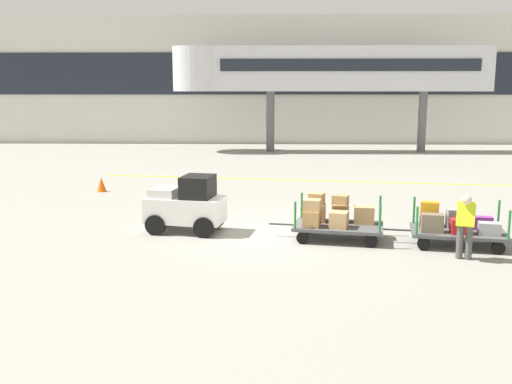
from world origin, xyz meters
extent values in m
plane|color=gray|center=(0.00, 0.00, 0.00)|extent=(120.00, 120.00, 0.00)
cube|color=yellow|center=(1.42, 9.02, 0.00)|extent=(17.42, 2.65, 0.01)
cube|color=beige|center=(0.00, 26.00, 4.33)|extent=(62.39, 2.40, 8.66)
cube|color=#1E232D|center=(0.00, 24.75, 4.76)|extent=(59.27, 0.12, 2.80)
cube|color=silver|center=(4.58, 20.00, 4.94)|extent=(16.64, 2.20, 2.60)
cylinder|color=silver|center=(-4.34, 20.00, 4.94)|extent=(3.00, 3.00, 2.60)
cube|color=#1E232D|center=(4.58, 18.86, 5.14)|extent=(14.97, 0.08, 0.70)
cylinder|color=#59595B|center=(0.00, 20.00, 1.82)|extent=(0.50, 0.50, 3.64)
cylinder|color=#59595B|center=(9.15, 20.00, 1.82)|extent=(0.50, 0.50, 3.64)
cube|color=white|center=(-2.34, 0.05, 0.63)|extent=(2.26, 1.46, 0.70)
cube|color=black|center=(-1.98, -0.01, 1.28)|extent=(0.97, 1.12, 0.60)
cube|color=silver|center=(-2.90, 0.16, 1.10)|extent=(0.86, 1.05, 0.24)
cylinder|color=black|center=(-2.91, 0.69, 0.28)|extent=(0.58, 0.28, 0.56)
cylinder|color=black|center=(-3.10, -0.34, 0.28)|extent=(0.58, 0.28, 0.56)
cylinder|color=black|center=(-1.57, 0.44, 0.28)|extent=(0.58, 0.28, 0.56)
cylinder|color=black|center=(-1.76, -0.58, 0.28)|extent=(0.58, 0.28, 0.56)
cube|color=#4C4C4F|center=(1.79, -0.71, 0.36)|extent=(2.51, 1.79, 0.08)
cylinder|color=#237033|center=(0.87, 0.12, 0.75)|extent=(0.06, 0.06, 0.70)
cylinder|color=#237033|center=(0.64, -1.15, 0.75)|extent=(0.06, 0.06, 0.70)
cylinder|color=#237033|center=(2.95, -0.26, 0.75)|extent=(0.06, 0.06, 0.70)
cylinder|color=#237033|center=(2.72, -1.53, 0.75)|extent=(0.06, 0.06, 0.70)
cylinder|color=black|center=(1.05, 0.04, 0.16)|extent=(0.33, 0.16, 0.32)
cylinder|color=black|center=(0.84, -1.13, 0.16)|extent=(0.33, 0.16, 0.32)
cylinder|color=black|center=(2.75, -0.28, 0.16)|extent=(0.33, 0.16, 0.32)
cylinder|color=black|center=(2.54, -1.45, 0.16)|extent=(0.33, 0.16, 0.32)
cylinder|color=#333333|center=(0.32, -0.43, 0.34)|extent=(0.70, 0.18, 0.05)
cube|color=tan|center=(1.24, -0.30, 0.63)|extent=(0.55, 0.54, 0.47)
cube|color=#A87F4C|center=(1.08, -0.91, 0.61)|extent=(0.52, 0.55, 0.42)
cube|color=olive|center=(1.87, -0.35, 0.64)|extent=(0.45, 0.52, 0.48)
cube|color=tan|center=(1.77, -0.99, 0.60)|extent=(0.56, 0.58, 0.41)
cube|color=tan|center=(2.49, -0.54, 0.63)|extent=(0.56, 0.48, 0.46)
cube|color=#A87F4C|center=(1.24, -0.30, 1.02)|extent=(0.48, 0.45, 0.30)
cube|color=tan|center=(1.08, -0.91, 0.97)|extent=(0.50, 0.44, 0.30)
cube|color=#9E7A4C|center=(1.87, -0.35, 1.00)|extent=(0.48, 0.42, 0.24)
cube|color=#4C4C4F|center=(4.74, -1.25, 0.36)|extent=(2.51, 1.79, 0.08)
cylinder|color=#237033|center=(3.82, -0.42, 0.75)|extent=(0.06, 0.06, 0.70)
cylinder|color=#237033|center=(3.59, -1.69, 0.75)|extent=(0.06, 0.06, 0.70)
cylinder|color=#237033|center=(5.90, -0.80, 0.75)|extent=(0.06, 0.06, 0.70)
cylinder|color=#237033|center=(5.67, -2.07, 0.75)|extent=(0.06, 0.06, 0.70)
cylinder|color=black|center=(4.00, -0.51, 0.16)|extent=(0.33, 0.16, 0.32)
cylinder|color=black|center=(3.79, -1.68, 0.16)|extent=(0.33, 0.16, 0.32)
cylinder|color=black|center=(5.70, -0.82, 0.16)|extent=(0.33, 0.16, 0.32)
cylinder|color=black|center=(5.49, -1.99, 0.16)|extent=(0.33, 0.16, 0.32)
cylinder|color=#333333|center=(3.27, -0.98, 0.34)|extent=(0.70, 0.18, 0.05)
cube|color=#726651|center=(4.14, -0.79, 0.55)|extent=(0.54, 0.40, 0.29)
cube|color=#726651|center=(4.04, -1.41, 0.63)|extent=(0.58, 0.41, 0.46)
cube|color=#99999E|center=(4.82, -0.93, 0.64)|extent=(0.55, 0.32, 0.48)
cube|color=red|center=(4.71, -1.56, 0.58)|extent=(0.52, 0.41, 0.36)
cube|color=#8C338C|center=(5.40, -1.08, 0.56)|extent=(0.51, 0.31, 0.32)
cube|color=#99999E|center=(5.37, -1.64, 0.55)|extent=(0.58, 0.44, 0.30)
cube|color=orange|center=(4.14, -0.79, 0.87)|extent=(0.51, 0.41, 0.35)
cylinder|color=#4C4C4C|center=(4.44, -2.34, 0.41)|extent=(0.16, 0.16, 0.82)
cylinder|color=#4C4C4C|center=(4.63, -2.41, 0.41)|extent=(0.16, 0.16, 0.82)
cube|color=#D1E51E|center=(4.50, -2.47, 1.09)|extent=(0.52, 0.54, 0.61)
sphere|color=beige|center=(4.46, -2.58, 1.45)|extent=(0.22, 0.22, 0.22)
cone|color=#EA590F|center=(-6.44, 6.17, 0.28)|extent=(0.36, 0.36, 0.55)
camera|label=1|loc=(-0.01, -15.74, 4.02)|focal=41.20mm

